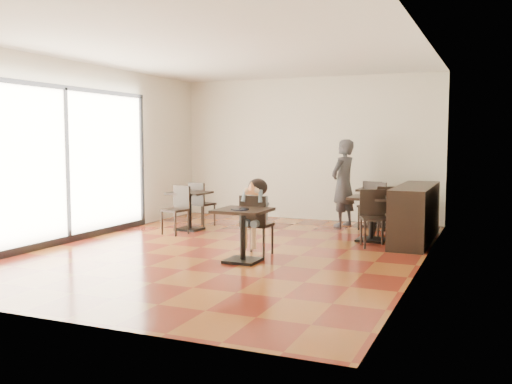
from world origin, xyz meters
The scene contains 23 objects.
floor centered at (0.00, 0.00, 0.00)m, with size 6.00×8.00×0.01m, color brown.
ceiling centered at (0.00, 0.00, 3.20)m, with size 6.00×8.00×0.01m, color silver.
wall_back centered at (0.00, 4.00, 1.60)m, with size 6.00×0.01×3.20m, color beige.
wall_front centered at (0.00, -4.00, 1.60)m, with size 6.00×0.01×3.20m, color beige.
wall_left centered at (-3.00, 0.00, 1.60)m, with size 0.01×8.00×3.20m, color beige.
wall_right centered at (3.00, 0.00, 1.60)m, with size 0.01×8.00×3.20m, color beige.
storefront_window centered at (-2.97, -0.50, 1.40)m, with size 0.04×4.50×2.60m, color white.
child_table centered at (0.54, -0.76, 0.40)m, with size 0.75×0.75×0.79m, color black, non-canonical shape.
child_chair centered at (0.54, -0.21, 0.48)m, with size 0.43×0.43×0.95m, color black, non-canonical shape.
child centered at (0.54, -0.21, 0.60)m, with size 0.43×0.60×1.20m, color slate, non-canonical shape.
plate centered at (0.54, -0.86, 0.80)m, with size 0.27×0.27×0.02m, color black.
pizza_slice centered at (0.54, -0.40, 1.04)m, with size 0.28×0.21×0.06m, color #EAC47A, non-canonical shape.
adult_patron centered at (1.03, 3.22, 0.91)m, with size 0.66×0.43×1.81m, color #3D3C42.
cafe_table_mid centered at (1.92, 1.74, 0.40)m, with size 0.75×0.75×0.80m, color black, non-canonical shape.
cafe_table_left centered at (-1.68, 1.54, 0.38)m, with size 0.73×0.73×0.77m, color black, non-canonical shape.
cafe_table_back centered at (1.68, 3.50, 0.40)m, with size 0.75×0.75×0.79m, color black, non-canonical shape.
chair_mid_a centered at (2.08, 2.29, 0.48)m, with size 0.43×0.43×0.96m, color black, non-canonical shape.
chair_mid_b centered at (2.08, 1.19, 0.48)m, with size 0.43×0.43×0.96m, color black, non-canonical shape.
chair_left_a centered at (-1.68, 2.09, 0.46)m, with size 0.42×0.42×0.92m, color black, non-canonical shape.
chair_left_b centered at (-1.68, 0.99, 0.46)m, with size 0.42×0.42×0.92m, color black, non-canonical shape.
chair_back_a centered at (1.68, 3.50, 0.48)m, with size 0.43×0.43×0.95m, color black, non-canonical shape.
chair_back_b centered at (1.68, 2.97, 0.48)m, with size 0.43×0.43×0.95m, color black, non-canonical shape.
service_counter centered at (2.65, 2.00, 0.50)m, with size 0.60×2.40×1.00m, color black.
Camera 1 is at (3.97, -8.34, 1.81)m, focal length 40.00 mm.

